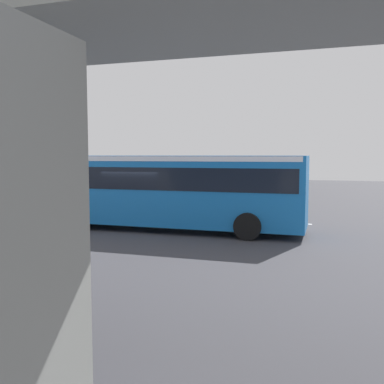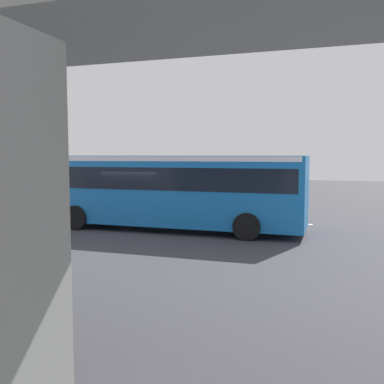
{
  "view_description": "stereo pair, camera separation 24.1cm",
  "coord_description": "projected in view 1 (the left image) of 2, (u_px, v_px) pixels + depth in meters",
  "views": [
    {
      "loc": [
        -7.65,
        16.8,
        3.17
      ],
      "look_at": [
        -2.12,
        -0.63,
        1.6
      ],
      "focal_mm": 40.22,
      "sensor_mm": 36.0,
      "label": 1
    },
    {
      "loc": [
        -7.88,
        16.73,
        3.17
      ],
      "look_at": [
        -2.12,
        -0.63,
        1.6
      ],
      "focal_mm": 40.22,
      "sensor_mm": 36.0,
      "label": 2
    }
  ],
  "objects": [
    {
      "name": "ground",
      "position": [
        141.0,
        229.0,
        18.53
      ],
      "size": [
        80.0,
        80.0,
        0.0
      ],
      "primitive_type": "plane",
      "color": "#38383D"
    },
    {
      "name": "city_bus",
      "position": [
        167.0,
        186.0,
        18.2
      ],
      "size": [
        11.54,
        2.85,
        3.15
      ],
      "color": "#196BB7",
      "rests_on": "ground"
    },
    {
      "name": "pedestrian",
      "position": [
        288.0,
        207.0,
        19.13
      ],
      "size": [
        0.38,
        0.38,
        1.79
      ],
      "color": "#2D2D38",
      "rests_on": "ground"
    },
    {
      "name": "lane_dash_leftmost",
      "position": [
        290.0,
        223.0,
        20.04
      ],
      "size": [
        2.0,
        0.2,
        0.01
      ],
      "primitive_type": "cube",
      "color": "silver",
      "rests_on": "ground"
    },
    {
      "name": "lane_dash_left",
      "position": [
        207.0,
        219.0,
        21.24
      ],
      "size": [
        2.0,
        0.2,
        0.01
      ],
      "primitive_type": "cube",
      "color": "silver",
      "rests_on": "ground"
    },
    {
      "name": "lane_dash_centre",
      "position": [
        133.0,
        216.0,
        22.45
      ],
      "size": [
        2.0,
        0.2,
        0.01
      ],
      "primitive_type": "cube",
      "color": "silver",
      "rests_on": "ground"
    },
    {
      "name": "lane_dash_right",
      "position": [
        67.0,
        213.0,
        23.65
      ],
      "size": [
        2.0,
        0.2,
        0.01
      ],
      "primitive_type": "cube",
      "color": "silver",
      "rests_on": "ground"
    }
  ]
}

